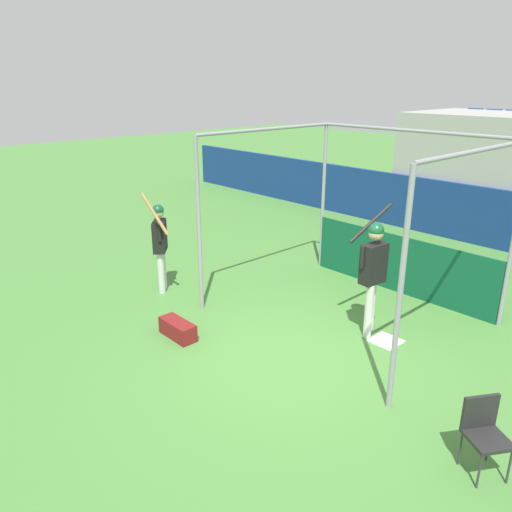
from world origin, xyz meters
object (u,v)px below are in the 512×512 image
Objects in this scene: player_waiting at (160,240)px; folding_chair at (484,428)px; player_batter at (373,267)px; equipment_bag at (178,329)px.

player_waiting is 2.41× the size of folding_chair.
player_batter reaches higher than folding_chair.
folding_chair is at bearing -116.74° from player_batter.
equipment_bag is at bearing 145.53° from player_batter.
player_batter is 4.07m from player_waiting.
folding_chair is at bearing 39.60° from player_waiting.
player_batter is at bearing -90.71° from folding_chair.
folding_chair reaches higher than equipment_bag.
equipment_bag is (1.77, -0.86, -0.91)m from player_waiting.
player_batter is at bearing 49.65° from equipment_bag.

